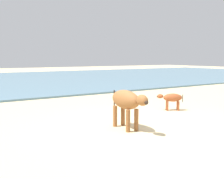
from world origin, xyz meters
TOP-DOWN VIEW (x-y plane):
  - ground at (0.00, 0.00)m, footprint 80.00×80.00m
  - sea_water at (0.00, 16.05)m, footprint 60.00×20.00m
  - cow_adult_brown at (-0.61, 0.24)m, footprint 0.49×1.46m
  - calf_near_rust at (2.04, 1.35)m, footprint 0.78×0.60m

SIDE VIEW (x-z plane):
  - ground at x=0.00m, z-range 0.00..0.00m
  - sea_water at x=0.00m, z-range 0.00..0.08m
  - calf_near_rust at x=2.04m, z-range 0.12..0.68m
  - cow_adult_brown at x=-0.61m, z-range 0.21..1.15m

